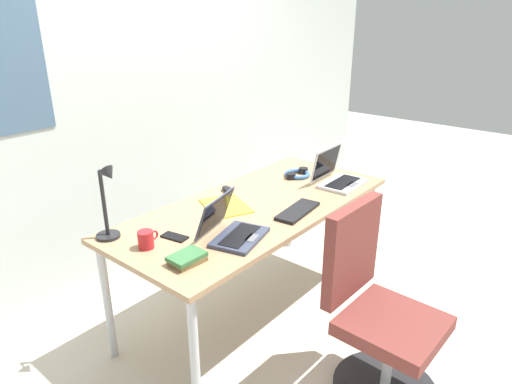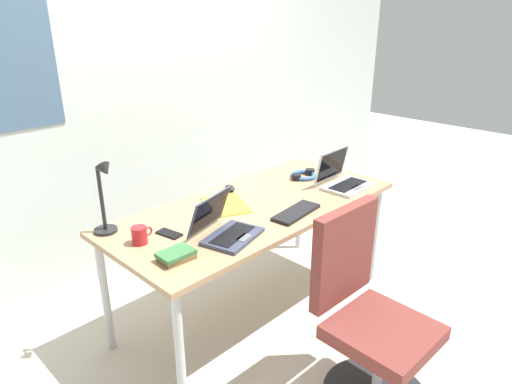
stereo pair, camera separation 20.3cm
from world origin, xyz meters
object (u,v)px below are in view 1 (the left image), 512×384
Objects in this scene: computer_mouse at (227,189)px; paper_folder_back_left at (226,206)px; desk_lamp at (108,203)px; office_chair at (377,321)px; headphones at (297,174)px; external_keyboard at (298,211)px; book_stack at (187,258)px; cell_phone at (175,237)px; laptop_mid_desk at (338,177)px; laptop_far_corner at (232,230)px; coffee_mug at (146,239)px.

paper_folder_back_left is at bearing -115.73° from computer_mouse.
desk_lamp is 0.41× the size of office_chair.
headphones is at bearing -7.34° from desk_lamp.
desk_lamp is at bearing 141.81° from external_keyboard.
book_stack is 0.53× the size of paper_folder_back_left.
cell_phone is 1.16m from headphones.
external_keyboard is at bearing -144.88° from headphones.
laptop_mid_desk is at bearing 42.66° from office_chair.
laptop_far_corner is 3.78× the size of computer_mouse.
laptop_mid_desk is 2.02× the size of book_stack.
desk_lamp reaches higher than laptop_far_corner.
book_stack reaches higher than external_keyboard.
external_keyboard is at bearing -22.07° from coffee_mug.
desk_lamp is 1.39m from headphones.
external_keyboard is 0.54m from computer_mouse.
external_keyboard is 0.42m from paper_folder_back_left.
headphones is at bearing 3.75° from computer_mouse.
paper_folder_back_left is 0.32× the size of office_chair.
laptop_mid_desk reaches higher than paper_folder_back_left.
desk_lamp reaches higher than external_keyboard.
desk_lamp is 4.17× the size of computer_mouse.
coffee_mug is at bearing -178.73° from headphones.
coffee_mug reaches higher than computer_mouse.
cell_phone is at bearing -137.27° from computer_mouse.
laptop_far_corner reaches higher than coffee_mug.
external_keyboard is 0.62m from headphones.
paper_folder_back_left is 0.61m from coffee_mug.
office_chair reaches higher than external_keyboard.
headphones is 1.89× the size of coffee_mug.
external_keyboard is 0.78m from book_stack.
headphones is (0.51, 0.36, 0.01)m from external_keyboard.
laptop_far_corner is 1.17× the size of paper_folder_back_left.
desk_lamp reaches higher than book_stack.
office_chair reaches higher than headphones.
laptop_far_corner reaches higher than external_keyboard.
cell_phone is 0.44× the size of paper_folder_back_left.
book_stack reaches higher than paper_folder_back_left.
paper_folder_back_left is at bearing 4.51° from coffee_mug.
laptop_far_corner is 1.01m from laptop_mid_desk.
desk_lamp is at bearing 121.68° from cell_phone.
desk_lamp reaches higher than paper_folder_back_left.
book_stack is at bearing -152.33° from paper_folder_back_left.
laptop_far_corner is 2.67× the size of cell_phone.
computer_mouse is at bearing 41.65° from paper_folder_back_left.
coffee_mug is at bearing 151.44° from external_keyboard.
cell_phone is 0.16m from coffee_mug.
laptop_mid_desk is 0.56m from external_keyboard.
book_stack is at bearing -83.50° from coffee_mug.
book_stack is at bearing -125.96° from computer_mouse.
headphones is 1.31m from book_stack.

